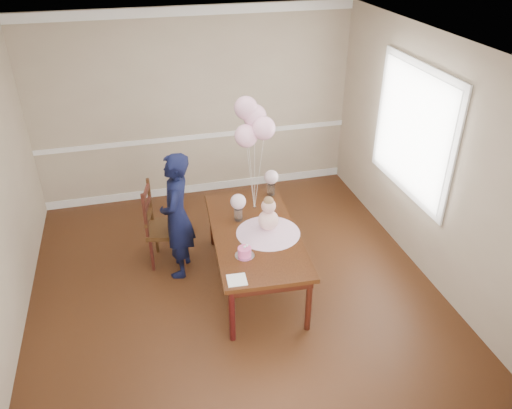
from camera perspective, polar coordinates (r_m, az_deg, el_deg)
name	(u,v)px	position (r m, az deg, el deg)	size (l,w,h in m)	color
floor	(237,295)	(5.72, -2.24, -10.24)	(4.50, 5.00, 0.00)	black
ceiling	(230,52)	(4.45, -2.97, 17.05)	(4.50, 5.00, 0.02)	silver
wall_back	(196,107)	(7.20, -6.92, 11.02)	(4.50, 0.02, 2.70)	tan
wall_front	(328,394)	(3.09, 8.19, -20.67)	(4.50, 0.02, 2.70)	tan
wall_right	(435,165)	(5.79, 19.82, 4.30)	(0.02, 5.00, 2.70)	tan
chair_rail_trim	(198,137)	(7.36, -6.69, 7.69)	(4.50, 0.02, 0.07)	white
crown_molding	(190,11)	(6.88, -7.61, 21.08)	(4.50, 0.02, 0.12)	white
baseboard_trim	(201,187)	(7.72, -6.32, 1.95)	(4.50, 0.02, 0.12)	white
window_frame	(413,131)	(6.08, 17.50, 8.04)	(0.02, 1.66, 1.56)	white
window_blinds	(412,131)	(6.07, 17.35, 8.03)	(0.01, 1.50, 1.40)	white
dining_table_top	(255,234)	(5.50, -0.12, -3.34)	(0.92, 1.85, 0.05)	black
table_apron	(255,239)	(5.54, -0.12, -3.94)	(0.83, 1.76, 0.09)	black
table_leg_fl	(232,315)	(5.01, -2.75, -12.48)	(0.06, 0.06, 0.65)	black
table_leg_fr	(309,305)	(5.14, 6.02, -11.32)	(0.06, 0.06, 0.65)	black
table_leg_bl	(213,223)	(6.35, -4.99, -2.07)	(0.06, 0.06, 0.65)	black
table_leg_br	(272,217)	(6.45, 1.88, -1.38)	(0.06, 0.06, 0.65)	black
baby_skirt	(268,229)	(5.44, 1.40, -2.85)	(0.70, 0.70, 0.09)	#DFA4C4
baby_torso	(268,220)	(5.38, 1.42, -1.78)	(0.22, 0.22, 0.22)	#F79CBC
baby_head	(269,206)	(5.29, 1.44, -0.17)	(0.16, 0.16, 0.16)	#D9A295
baby_hair	(269,201)	(5.26, 1.45, 0.35)	(0.11, 0.11, 0.11)	brown
cake_platter	(245,256)	(5.12, -1.30, -5.86)	(0.20, 0.20, 0.01)	#B5B5BA
birthday_cake	(245,252)	(5.09, -1.31, -5.41)	(0.14, 0.14, 0.09)	#E4488C
cake_flower_a	(245,247)	(5.06, -1.32, -4.86)	(0.03, 0.03, 0.03)	white
cake_flower_b	(247,246)	(5.08, -1.04, -4.71)	(0.03, 0.03, 0.03)	white
rose_vase_near	(238,214)	(5.66, -2.03, -1.12)	(0.09, 0.09, 0.15)	silver
roses_near	(238,202)	(5.57, -2.06, 0.33)	(0.18, 0.18, 0.18)	beige
rose_vase_far	(271,189)	(6.17, 1.74, 1.77)	(0.09, 0.09, 0.15)	silver
roses_far	(271,177)	(6.09, 1.76, 3.14)	(0.18, 0.18, 0.18)	silver
napkin	(237,280)	(4.82, -2.21, -8.61)	(0.18, 0.18, 0.01)	white
balloon_weight	(255,207)	(5.92, -0.15, -0.28)	(0.04, 0.04, 0.02)	silver
balloon_a	(246,136)	(5.49, -1.12, 7.86)	(0.26, 0.26, 0.26)	#FEB4CF
balloon_b	(264,128)	(5.44, 0.89, 8.71)	(0.26, 0.26, 0.26)	#FFB4D3
balloon_c	(255,116)	(5.52, -0.16, 10.08)	(0.26, 0.26, 0.26)	#E2A0BC
balloon_d	(246,108)	(5.49, -1.16, 10.98)	(0.26, 0.26, 0.26)	#DE9DB7
balloon_ribbon_a	(251,178)	(5.72, -0.61, 3.02)	(0.00, 0.00, 0.78)	white
balloon_ribbon_b	(259,175)	(5.69, 0.34, 3.40)	(0.00, 0.00, 0.87)	white
balloon_ribbon_c	(255,169)	(5.73, -0.15, 4.09)	(0.00, 0.00, 0.96)	white
balloon_ribbon_d	(251,165)	(5.71, -0.63, 4.51)	(0.00, 0.00, 1.05)	white
dining_chair_seat	(168,229)	(6.04, -10.06, -2.78)	(0.45, 0.45, 0.05)	#341E0E
chair_leg_fl	(152,255)	(6.06, -11.81, -5.66)	(0.04, 0.04, 0.44)	#36120E
chair_leg_fr	(183,254)	(6.00, -8.31, -5.65)	(0.04, 0.04, 0.44)	#3B1D10
chair_leg_bl	(156,237)	(6.36, -11.32, -3.69)	(0.04, 0.04, 0.44)	#3C2110
chair_leg_br	(186,237)	(6.30, -8.00, -3.67)	(0.04, 0.04, 0.44)	#34150E
chair_back_post_l	(145,216)	(5.77, -12.57, -1.33)	(0.04, 0.04, 0.58)	black
chair_back_post_r	(150,200)	(6.08, -12.02, 0.52)	(0.04, 0.04, 0.58)	#361E0E
chair_slat_low	(149,217)	(5.98, -12.16, -1.39)	(0.03, 0.41, 0.05)	#361F0E
chair_slat_mid	(147,205)	(5.90, -12.33, -0.04)	(0.03, 0.41, 0.05)	#34130E
chair_slat_top	(146,192)	(5.82, -12.51, 1.35)	(0.03, 0.41, 0.05)	#37140F
woman	(177,216)	(5.70, -9.03, -1.32)	(0.56, 0.37, 1.53)	black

